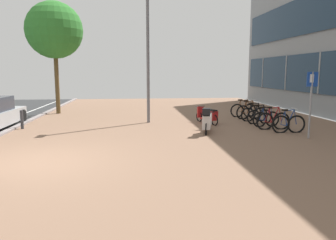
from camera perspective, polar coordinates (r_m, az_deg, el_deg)
ground at (r=8.69m, az=-13.33°, el=-7.34°), size 21.00×40.00×0.13m
bicycle_rack_00 at (r=13.15m, az=20.67°, el=-0.65°), size 1.35×0.48×0.99m
bicycle_rack_01 at (r=13.69m, az=18.22°, el=-0.15°), size 1.43×0.48×1.01m
bicycle_rack_02 at (r=14.38m, az=17.06°, el=0.20°), size 1.29×0.48×0.94m
bicycle_rack_03 at (r=15.06m, az=16.00°, el=0.62°), size 1.28×0.48×0.95m
bicycle_rack_04 at (r=15.76m, az=15.10°, el=1.01°), size 1.34×0.48×0.96m
bicycle_rack_05 at (r=16.46m, az=14.19°, el=1.41°), size 1.39×0.48×1.01m
bicycle_rack_06 at (r=17.15m, az=13.28°, el=1.71°), size 1.39×0.48×1.00m
scooter_near at (r=12.33m, az=6.93°, el=-0.22°), size 0.80×1.77×1.03m
scooter_mid at (r=14.56m, az=7.26°, el=0.77°), size 0.82×1.70×0.77m
parking_sign at (r=12.18m, az=24.13°, el=3.68°), size 0.40×0.07×2.33m
lamp_post at (r=14.79m, az=-3.61°, el=13.67°), size 0.20×0.52×6.64m
street_tree at (r=19.17m, az=-19.59°, el=14.80°), size 3.08×3.08×6.13m
bollard_far at (r=14.46m, az=-24.58°, el=0.07°), size 0.12×0.12×0.77m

